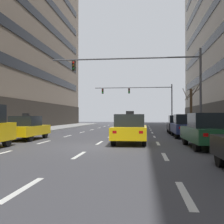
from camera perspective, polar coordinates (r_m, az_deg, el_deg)
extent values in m
plane|color=#424247|center=(13.79, -3.99, -7.32)|extent=(120.00, 120.00, 0.00)
cube|color=silver|center=(16.61, -14.16, -6.19)|extent=(0.16, 2.00, 0.01)
cube|color=silver|center=(21.35, -9.36, -5.03)|extent=(0.16, 2.00, 0.01)
cube|color=silver|center=(26.18, -6.33, -4.27)|extent=(0.16, 2.00, 0.01)
cube|color=silver|center=(31.06, -4.25, -3.75)|extent=(0.16, 2.00, 0.01)
cube|color=silver|center=(35.98, -2.74, -3.36)|extent=(0.16, 2.00, 0.01)
cube|color=silver|center=(40.92, -1.59, -3.07)|extent=(0.16, 2.00, 0.01)
cube|color=silver|center=(45.87, -0.69, -2.83)|extent=(0.16, 2.00, 0.01)
cube|color=silver|center=(6.22, -18.28, -15.17)|extent=(0.16, 2.00, 0.01)
cube|color=silver|center=(10.88, -6.96, -9.02)|extent=(0.16, 2.00, 0.01)
cube|color=silver|center=(15.75, -2.64, -6.51)|extent=(0.16, 2.00, 0.01)
cube|color=silver|center=(20.68, -0.39, -5.17)|extent=(0.16, 2.00, 0.01)
cube|color=silver|center=(25.64, 0.99, -4.35)|extent=(0.16, 2.00, 0.01)
cube|color=silver|center=(30.61, 1.92, -3.79)|extent=(0.16, 2.00, 0.01)
cube|color=silver|center=(35.59, 2.59, -3.39)|extent=(0.16, 2.00, 0.01)
cube|color=silver|center=(40.57, 3.09, -3.08)|extent=(0.16, 2.00, 0.01)
cube|color=silver|center=(45.56, 3.48, -2.85)|extent=(0.16, 2.00, 0.01)
cube|color=silver|center=(5.73, 15.17, -16.41)|extent=(0.16, 2.00, 0.01)
cube|color=silver|center=(10.61, 11.12, -9.22)|extent=(0.16, 2.00, 0.01)
cube|color=silver|center=(15.56, 9.69, -6.56)|extent=(0.16, 2.00, 0.01)
cube|color=silver|center=(20.54, 8.95, -5.19)|extent=(0.16, 2.00, 0.01)
cube|color=silver|center=(25.52, 8.50, -4.35)|extent=(0.16, 2.00, 0.01)
cube|color=silver|center=(30.51, 8.20, -3.79)|extent=(0.16, 2.00, 0.01)
cube|color=silver|center=(35.51, 7.99, -3.38)|extent=(0.16, 2.00, 0.01)
cube|color=silver|center=(40.50, 7.82, -3.08)|extent=(0.16, 2.00, 0.01)
cube|color=silver|center=(45.50, 7.70, -2.84)|extent=(0.16, 2.00, 0.01)
cylinder|color=black|center=(16.81, 1.37, -5.04)|extent=(0.22, 0.66, 0.66)
cylinder|color=black|center=(16.73, 6.87, -5.05)|extent=(0.22, 0.66, 0.66)
cylinder|color=black|center=(14.13, 0.29, -5.82)|extent=(0.22, 0.66, 0.66)
cylinder|color=black|center=(14.03, 6.84, -5.85)|extent=(0.22, 0.66, 0.66)
cube|color=yellow|center=(15.38, 3.86, -4.22)|extent=(1.87, 4.42, 0.64)
cube|color=black|center=(15.16, 3.81, -1.77)|extent=(1.61, 1.91, 0.68)
cube|color=white|center=(17.58, 2.14, -3.44)|extent=(0.20, 0.08, 0.14)
cube|color=red|center=(13.28, 0.55, -4.26)|extent=(0.20, 0.08, 0.14)
cube|color=white|center=(17.52, 6.36, -3.45)|extent=(0.20, 0.08, 0.14)
cube|color=red|center=(13.20, 6.15, -4.28)|extent=(0.20, 0.08, 0.14)
cube|color=black|center=(15.16, 3.81, -0.14)|extent=(0.44, 0.20, 0.18)
cylinder|color=black|center=(14.54, -21.32, -5.63)|extent=(0.25, 0.66, 0.66)
cube|color=white|center=(15.30, -20.54, -3.14)|extent=(0.20, 0.09, 0.14)
cylinder|color=black|center=(43.90, 4.33, -2.49)|extent=(0.24, 0.68, 0.67)
cylinder|color=black|center=(43.91, 6.44, -2.48)|extent=(0.24, 0.68, 0.67)
cylinder|color=black|center=(41.17, 4.30, -2.59)|extent=(0.24, 0.68, 0.67)
cylinder|color=black|center=(41.18, 6.55, -2.59)|extent=(0.24, 0.68, 0.67)
cube|color=#474C51|center=(42.52, 5.40, -2.10)|extent=(2.01, 4.51, 0.65)
cube|color=black|center=(42.31, 5.41, -1.20)|extent=(1.68, 1.98, 0.69)
cube|color=white|center=(44.71, 4.54, -1.90)|extent=(0.21, 0.09, 0.14)
cube|color=red|center=(40.33, 4.51, -2.00)|extent=(0.21, 0.09, 0.14)
cube|color=white|center=(44.72, 6.21, -1.89)|extent=(0.21, 0.09, 0.14)
cube|color=red|center=(40.35, 6.36, -2.00)|extent=(0.21, 0.09, 0.14)
cylinder|color=black|center=(20.08, -18.03, -4.37)|extent=(0.21, 0.63, 0.62)
cylinder|color=black|center=(19.50, -13.96, -4.50)|extent=(0.21, 0.63, 0.62)
cylinder|color=black|center=(17.79, -21.44, -4.81)|extent=(0.21, 0.63, 0.62)
cylinder|color=black|center=(17.14, -16.95, -4.98)|extent=(0.21, 0.63, 0.62)
cube|color=yellow|center=(18.59, -17.52, -3.72)|extent=(1.76, 4.17, 0.61)
cube|color=black|center=(18.40, -17.75, -1.81)|extent=(1.52, 1.80, 0.64)
cube|color=white|center=(20.70, -16.77, -3.14)|extent=(0.19, 0.08, 0.13)
cube|color=red|center=(17.02, -22.20, -3.60)|extent=(0.19, 0.08, 0.13)
cube|color=white|center=(20.25, -13.60, -3.21)|extent=(0.19, 0.08, 0.13)
cube|color=red|center=(16.48, -18.47, -3.72)|extent=(0.19, 0.08, 0.13)
cube|color=black|center=(18.39, -17.75, -0.54)|extent=(0.42, 0.19, 0.17)
cylinder|color=black|center=(8.89, 21.95, -8.72)|extent=(0.22, 0.64, 0.64)
cube|color=white|center=(9.64, 21.53, -5.59)|extent=(0.20, 0.08, 0.14)
cylinder|color=black|center=(15.16, 15.21, -5.42)|extent=(0.25, 0.69, 0.68)
cylinder|color=black|center=(15.54, 21.22, -5.28)|extent=(0.25, 0.69, 0.68)
cylinder|color=black|center=(12.45, 17.50, -6.40)|extent=(0.25, 0.69, 0.68)
cube|color=#1E512D|center=(13.96, 19.56, -4.44)|extent=(2.03, 4.58, 0.66)
cube|color=black|center=(13.74, 19.76, -1.66)|extent=(1.70, 2.00, 0.70)
cube|color=white|center=(15.98, 15.24, -3.59)|extent=(0.21, 0.09, 0.14)
cube|color=red|center=(11.64, 19.15, -4.58)|extent=(0.21, 0.09, 0.14)
cube|color=white|center=(16.27, 19.84, -3.52)|extent=(0.21, 0.09, 0.14)
cylinder|color=black|center=(21.91, 12.73, -4.04)|extent=(0.23, 0.68, 0.68)
cylinder|color=black|center=(22.12, 16.96, -3.99)|extent=(0.23, 0.68, 0.68)
cylinder|color=black|center=(19.17, 13.49, -4.48)|extent=(0.23, 0.68, 0.68)
cylinder|color=black|center=(19.41, 18.32, -4.42)|extent=(0.23, 0.68, 0.68)
cube|color=navy|center=(20.62, 15.35, -3.31)|extent=(1.94, 4.52, 0.65)
cube|color=black|center=(20.40, 15.42, -1.44)|extent=(1.66, 1.96, 0.70)
cube|color=white|center=(22.73, 12.93, -2.81)|extent=(0.21, 0.08, 0.14)
cube|color=red|center=(18.34, 14.26, -3.26)|extent=(0.21, 0.08, 0.14)
cube|color=white|center=(22.89, 16.22, -2.78)|extent=(0.21, 0.08, 0.14)
cube|color=red|center=(18.54, 18.31, -3.22)|extent=(0.21, 0.08, 0.14)
cylinder|color=black|center=(26.56, 11.77, -3.52)|extent=(0.23, 0.66, 0.65)
cylinder|color=black|center=(26.70, 15.15, -3.49)|extent=(0.23, 0.66, 0.65)
cylinder|color=black|center=(23.91, 12.16, -3.81)|extent=(0.23, 0.66, 0.65)
cylinder|color=black|center=(24.07, 15.91, -3.77)|extent=(0.23, 0.66, 0.65)
cube|color=black|center=(25.28, 13.74, -2.93)|extent=(1.93, 4.38, 0.63)
cube|color=black|center=(25.07, 13.77, -1.46)|extent=(1.62, 1.91, 0.67)
cube|color=white|center=(27.34, 11.98, -2.55)|extent=(0.20, 0.08, 0.14)
cube|color=red|center=(23.11, 12.67, -2.85)|extent=(0.20, 0.08, 0.14)
cube|color=white|center=(27.46, 14.63, -2.53)|extent=(0.20, 0.08, 0.14)
cube|color=red|center=(23.24, 15.79, -2.83)|extent=(0.20, 0.08, 0.14)
cylinder|color=#4C4C51|center=(22.79, 18.22, 4.28)|extent=(0.18, 0.18, 6.89)
cylinder|color=#4C4C51|center=(22.80, 2.62, 11.22)|extent=(12.25, 0.12, 0.12)
cube|color=black|center=(23.39, -8.07, 9.62)|extent=(0.28, 0.24, 0.84)
sphere|color=red|center=(23.30, -8.16, 10.31)|extent=(0.17, 0.17, 0.17)
sphere|color=#523505|center=(23.26, -8.16, 9.68)|extent=(0.17, 0.17, 0.17)
sphere|color=#073E10|center=(23.21, -8.16, 9.05)|extent=(0.17, 0.17, 0.17)
cylinder|color=#4C4C51|center=(44.48, 12.54, 1.55)|extent=(0.18, 0.18, 6.59)
cylinder|color=#4C4C51|center=(44.49, 4.44, 5.16)|extent=(12.54, 0.12, 0.12)
cube|color=black|center=(44.47, 3.63, 4.48)|extent=(0.28, 0.24, 0.84)
sphere|color=#4B0704|center=(44.35, 3.62, 4.84)|extent=(0.17, 0.17, 0.17)
sphere|color=#523505|center=(44.33, 3.62, 4.50)|extent=(0.17, 0.17, 0.17)
sphere|color=green|center=(44.30, 3.62, 4.17)|extent=(0.17, 0.17, 0.17)
cube|color=black|center=(44.91, -1.99, 4.43)|extent=(0.28, 0.24, 0.84)
sphere|color=#4B0704|center=(44.80, -2.01, 4.78)|extent=(0.17, 0.17, 0.17)
sphere|color=#523505|center=(44.77, -2.01, 4.45)|extent=(0.17, 0.17, 0.17)
sphere|color=green|center=(44.75, -2.01, 4.11)|extent=(0.17, 0.17, 0.17)
cylinder|color=#4C3823|center=(33.97, 16.37, 0.77)|extent=(0.32, 0.32, 4.76)
cylinder|color=#42301E|center=(34.60, 17.22, 4.29)|extent=(0.89, 1.27, 1.66)
cylinder|color=#42301E|center=(34.63, 16.12, 3.64)|extent=(1.22, 0.18, 1.49)
cylinder|color=#42301E|center=(34.75, 16.89, 3.83)|extent=(1.29, 0.93, 1.10)
cylinder|color=#42301E|center=(33.78, 15.22, 3.73)|extent=(0.45, 1.49, 1.51)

